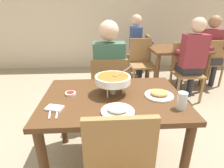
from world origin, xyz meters
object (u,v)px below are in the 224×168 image
rice_plate (118,110)px  appetizer_plate (159,94)px  chair_diner_main (109,88)px  dining_table_main (113,109)px  sauce_dish (71,93)px  patron_bg_middle (137,43)px  chair_bg_corner (141,60)px  diner_main (109,69)px  chair_bg_left (186,68)px  patron_bg_left (192,55)px  dining_table_far (176,55)px  chair_bg_right (212,60)px  drink_glass (182,102)px  chair_bg_middle (142,54)px  curry_bowl (112,80)px  patron_bg_right (211,47)px

rice_plate → appetizer_plate: bearing=32.0°
chair_diner_main → dining_table_main: bearing=-90.0°
sauce_dish → patron_bg_middle: 2.66m
rice_plate → chair_diner_main: bearing=90.9°
chair_bg_corner → patron_bg_middle: 0.58m
sauce_dish → appetizer_plate: bearing=-6.1°
chair_diner_main → diner_main: diner_main is taller
appetizer_plate → chair_bg_left: bearing=57.9°
chair_bg_corner → patron_bg_left: (0.65, -0.63, 0.24)m
dining_table_far → chair_bg_right: chair_bg_right is taller
chair_bg_corner → chair_diner_main: bearing=-118.0°
appetizer_plate → drink_glass: bearing=-64.4°
dining_table_main → dining_table_far: same height
rice_plate → chair_bg_middle: (0.78, 2.76, -0.25)m
rice_plate → chair_bg_middle: chair_bg_middle is taller
diner_main → curry_bowl: (-0.00, -0.68, 0.13)m
appetizer_plate → dining_table_far: appetizer_plate is taller
patron_bg_middle → chair_bg_left: bearing=-59.3°
dining_table_main → chair_bg_left: (1.31, 1.45, -0.12)m
chair_bg_left → sauce_dish: bearing=-140.1°
diner_main → patron_bg_left: same height
diner_main → dining_table_far: 1.78m
patron_bg_left → patron_bg_middle: 1.32m
appetizer_plate → patron_bg_left: (0.94, 1.37, -0.02)m
chair_bg_corner → patron_bg_middle: (0.01, 0.53, 0.24)m
dining_table_main → chair_bg_right: bearing=43.0°
curry_bowl → diner_main: bearing=89.8°
dining_table_main → chair_bg_left: size_ratio=1.30×
chair_bg_right → chair_bg_corner: same height
drink_glass → chair_bg_right: bearing=54.1°
chair_bg_right → chair_bg_middle: bearing=152.5°
patron_bg_left → chair_bg_corner: bearing=135.9°
dining_table_far → patron_bg_right: bearing=-0.1°
curry_bowl → chair_bg_left: 1.95m
sauce_dish → dining_table_far: sauce_dish is taller
sauce_dish → dining_table_far: 2.51m
chair_diner_main → diner_main: 0.24m
chair_diner_main → patron_bg_left: (1.33, 0.64, 0.24)m
dining_table_main → patron_bg_middle: size_ratio=0.89×
dining_table_main → chair_bg_corner: (0.68, 1.97, -0.12)m
appetizer_plate → chair_bg_corner: chair_bg_corner is taller
drink_glass → chair_bg_right: size_ratio=0.14×
rice_plate → chair_bg_right: 2.93m
chair_bg_left → patron_bg_right: size_ratio=0.69×
chair_bg_right → patron_bg_left: patron_bg_left is taller
chair_diner_main → rice_plate: bearing=-89.1°
chair_bg_left → chair_bg_right: 0.82m
chair_bg_left → chair_bg_corner: size_ratio=1.00×
patron_bg_middle → patron_bg_right: same height
drink_glass → dining_table_far: (0.83, 2.15, -0.19)m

